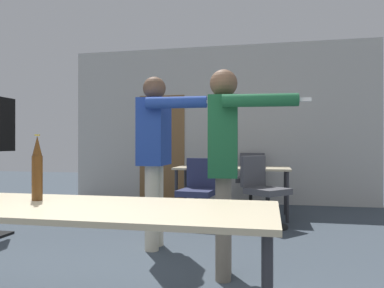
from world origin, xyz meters
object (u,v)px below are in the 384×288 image
Objects in this scene: office_chair_far_right at (198,194)px; beer_bottle at (37,169)px; office_chair_side_rolled at (263,193)px; office_chair_far_left at (251,182)px; person_right_polo at (225,151)px; person_center_tall at (156,145)px.

office_chair_far_right is 2.21× the size of beer_bottle.
office_chair_far_left is at bearing -129.91° from office_chair_side_rolled.
office_chair_side_rolled is 2.31× the size of beer_bottle.
beer_bottle is (-1.32, -3.02, 0.50)m from office_chair_side_rolled.
office_chair_side_rolled is at bearing 102.39° from office_chair_far_left.
person_right_polo is at bearing 93.10° from office_chair_far_left.
person_center_tall is 1.76m from beer_bottle.
office_chair_far_right is 0.89m from office_chair_side_rolled.
beer_bottle reaches higher than office_chair_side_rolled.
person_center_tall is 1.93× the size of office_chair_side_rolled.
person_center_tall is 2.01× the size of office_chair_far_right.
person_right_polo is 1.90× the size of office_chair_far_right.
person_center_tall reaches higher than office_chair_far_left.
office_chair_side_rolled is at bearing 137.54° from person_center_tall.
person_center_tall is 3.03m from office_chair_far_left.
office_chair_far_right is (-0.61, 1.98, -0.63)m from person_right_polo.
office_chair_far_left is (-0.24, 1.55, 0.00)m from office_chair_side_rolled.
office_chair_side_rolled is at bearing -172.21° from office_chair_far_right.
person_right_polo reaches higher than office_chair_far_right.
office_chair_far_left is 4.72m from beer_bottle.
office_chair_far_left reaches higher than office_chair_far_right.
office_chair_far_right is 1.70m from office_chair_far_left.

